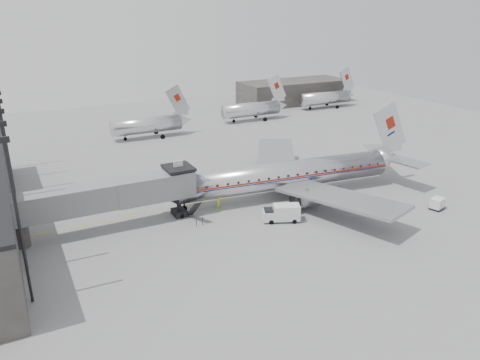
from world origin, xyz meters
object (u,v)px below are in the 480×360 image
object	(u,v)px
baggage_cart_white	(437,203)
ramp_worker	(219,202)
airliner	(290,174)
baggage_cart_navy	(337,194)
service_van	(282,213)

from	to	relation	value
baggage_cart_white	ramp_worker	xyz separation A→B (m)	(-25.41, 13.00, 0.14)
airliner	baggage_cart_navy	xyz separation A→B (m)	(5.10, -4.17, -2.28)
service_van	baggage_cart_white	xyz separation A→B (m)	(20.03, -6.12, -0.32)
baggage_cart_white	ramp_worker	distance (m)	28.54
baggage_cart_navy	ramp_worker	distance (m)	16.51
service_van	baggage_cart_white	bearing A→B (deg)	6.22
service_van	baggage_cart_white	size ratio (longest dim) A/B	2.14
service_van	baggage_cart_navy	distance (m)	10.91
airliner	service_van	distance (m)	8.95
baggage_cart_white	baggage_cart_navy	bearing A→B (deg)	120.31
airliner	baggage_cart_white	distance (m)	19.59
ramp_worker	airliner	bearing A→B (deg)	-38.10
baggage_cart_navy	baggage_cart_white	distance (m)	12.88
airliner	baggage_cart_white	size ratio (longest dim) A/B	17.10
baggage_cart_navy	baggage_cart_white	world-z (taller)	baggage_cart_white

